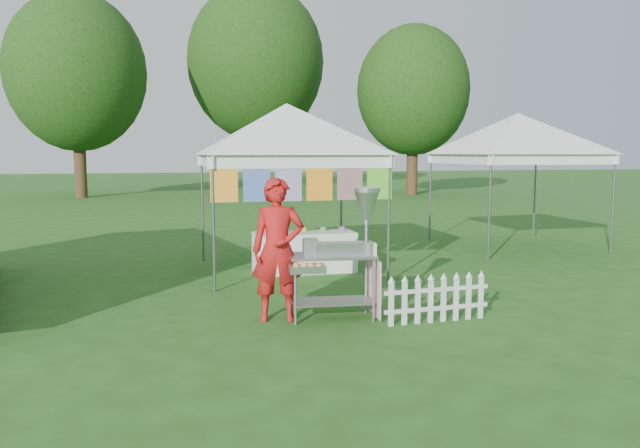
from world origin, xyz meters
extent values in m
plane|color=#254F16|center=(0.00, 0.00, 0.00)|extent=(120.00, 120.00, 0.00)
cylinder|color=#59595E|center=(-1.42, 2.08, 1.05)|extent=(0.04, 0.04, 2.10)
cylinder|color=#59595E|center=(1.42, 2.08, 1.05)|extent=(0.04, 0.04, 2.10)
cylinder|color=#59595E|center=(-1.42, 4.92, 1.05)|extent=(0.04, 0.04, 2.10)
cylinder|color=#59595E|center=(1.42, 4.92, 1.05)|extent=(0.04, 0.04, 2.10)
cube|color=white|center=(0.00, 2.08, 2.00)|extent=(3.00, 0.03, 0.22)
cube|color=white|center=(0.00, 4.92, 2.00)|extent=(3.00, 0.03, 0.22)
pyramid|color=white|center=(0.00, 3.50, 3.00)|extent=(4.24, 4.24, 0.90)
cylinder|color=#59595E|center=(0.00, 2.08, 2.08)|extent=(3.00, 0.03, 0.03)
cube|color=#F4391B|center=(-1.25, 2.08, 1.73)|extent=(0.42, 0.01, 0.70)
cube|color=#6B17A4|center=(-0.75, 2.08, 1.73)|extent=(0.42, 0.01, 0.70)
cube|color=#35C9AC|center=(-0.25, 2.08, 1.73)|extent=(0.42, 0.01, 0.70)
cube|color=#D64C17|center=(0.25, 2.08, 1.73)|extent=(0.42, 0.01, 0.70)
cube|color=orange|center=(0.75, 2.08, 1.73)|extent=(0.42, 0.01, 0.70)
cube|color=green|center=(1.25, 2.08, 1.73)|extent=(0.42, 0.01, 0.70)
cylinder|color=#59595E|center=(4.08, 3.58, 1.05)|extent=(0.04, 0.04, 2.10)
cylinder|color=#59595E|center=(6.92, 3.58, 1.05)|extent=(0.04, 0.04, 2.10)
cylinder|color=#59595E|center=(4.08, 6.42, 1.05)|extent=(0.04, 0.04, 2.10)
cylinder|color=#59595E|center=(6.92, 6.42, 1.05)|extent=(0.04, 0.04, 2.10)
cube|color=white|center=(5.50, 3.58, 2.00)|extent=(3.00, 0.03, 0.22)
cube|color=white|center=(5.50, 6.42, 2.00)|extent=(3.00, 0.03, 0.22)
pyramid|color=white|center=(5.50, 5.00, 3.00)|extent=(4.24, 4.24, 0.90)
cylinder|color=#59595E|center=(5.50, 3.58, 2.08)|extent=(3.00, 0.03, 0.03)
cylinder|color=#3D2716|center=(-6.00, 24.00, 1.98)|extent=(0.56, 0.56, 3.96)
ellipsoid|color=#2D5417|center=(-6.00, 24.00, 5.85)|extent=(6.40, 6.40, 7.36)
cylinder|color=#3D2716|center=(3.00, 28.00, 2.42)|extent=(0.56, 0.56, 4.84)
ellipsoid|color=#2D5417|center=(3.00, 28.00, 7.15)|extent=(7.60, 7.60, 8.74)
cylinder|color=#3D2716|center=(10.00, 22.00, 1.76)|extent=(0.56, 0.56, 3.52)
ellipsoid|color=#2D5417|center=(10.00, 22.00, 5.20)|extent=(5.60, 5.60, 6.44)
cylinder|color=gray|center=(-0.59, -0.05, 0.41)|extent=(0.04, 0.04, 0.82)
cylinder|color=gray|center=(0.40, -0.15, 0.41)|extent=(0.04, 0.04, 0.82)
cylinder|color=gray|center=(-0.54, 0.39, 0.41)|extent=(0.04, 0.04, 0.82)
cylinder|color=gray|center=(0.45, 0.29, 0.41)|extent=(0.04, 0.04, 0.82)
cube|color=gray|center=(-0.07, 0.12, 0.23)|extent=(1.09, 0.62, 0.01)
cube|color=#B7B7BC|center=(-0.07, 0.12, 0.82)|extent=(1.15, 0.65, 0.04)
cube|color=#B7B7BC|center=(0.10, 0.15, 0.91)|extent=(0.80, 0.30, 0.14)
cube|color=gray|center=(-0.34, 0.19, 0.94)|extent=(0.20, 0.22, 0.20)
cylinder|color=gray|center=(0.39, 0.12, 1.23)|extent=(0.05, 0.05, 0.82)
cone|color=#B7B7BC|center=(0.39, 0.12, 1.46)|extent=(0.36, 0.36, 0.37)
cylinder|color=#B7B7BC|center=(0.39, 0.12, 1.66)|extent=(0.38, 0.38, 0.05)
cube|color=#B7B7BC|center=(-0.47, -0.19, 0.73)|extent=(0.46, 0.32, 0.09)
cube|color=#EC9FB8|center=(0.49, 0.07, 0.41)|extent=(0.09, 0.68, 0.74)
cube|color=white|center=(0.41, -0.18, 0.93)|extent=(0.03, 0.13, 0.16)
imported|color=#AC1615|center=(-0.75, 0.22, 0.91)|extent=(0.73, 0.54, 1.83)
cube|color=silver|center=(0.54, -0.41, 0.28)|extent=(0.07, 0.02, 0.56)
cube|color=silver|center=(0.72, -0.40, 0.28)|extent=(0.07, 0.02, 0.56)
cube|color=silver|center=(0.90, -0.39, 0.28)|extent=(0.07, 0.02, 0.56)
cube|color=silver|center=(1.08, -0.38, 0.28)|extent=(0.07, 0.02, 0.56)
cube|color=silver|center=(1.26, -0.37, 0.28)|extent=(0.07, 0.02, 0.56)
cube|color=silver|center=(1.44, -0.36, 0.28)|extent=(0.07, 0.02, 0.56)
cube|color=silver|center=(1.62, -0.35, 0.28)|extent=(0.07, 0.02, 0.56)
cube|color=silver|center=(1.80, -0.34, 0.28)|extent=(0.07, 0.02, 0.56)
cube|color=silver|center=(1.17, -0.37, 0.18)|extent=(1.44, 0.11, 0.05)
cube|color=silver|center=(1.17, -0.37, 0.42)|extent=(1.44, 0.11, 0.05)
cube|color=white|center=(0.27, 3.32, 0.36)|extent=(1.80, 0.70, 0.72)
camera|label=1|loc=(-2.12, -7.49, 2.14)|focal=35.00mm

